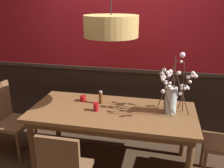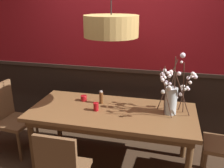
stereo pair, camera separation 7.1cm
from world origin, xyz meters
name	(u,v)px [view 2 (the right image)]	position (x,y,z in m)	size (l,w,h in m)	color
ground_plane	(112,163)	(0.00, 0.00, 0.00)	(24.00, 24.00, 0.00)	#422D1E
back_wall	(125,50)	(0.00, 0.79, 1.31)	(5.34, 0.14, 2.63)	black
dining_table	(112,116)	(0.00, 0.00, 0.66)	(1.95, 0.89, 0.74)	brown
chair_head_west_end	(9,115)	(-1.40, -0.02, 0.52)	(0.47, 0.48, 0.96)	brown
chair_far_side_right	(141,103)	(0.25, 0.84, 0.51)	(0.42, 0.43, 0.88)	brown
chair_far_side_left	(109,97)	(-0.25, 0.86, 0.54)	(0.42, 0.45, 0.98)	brown
vase_with_blossoms	(172,96)	(0.67, 0.08, 0.96)	(0.40, 0.42, 0.72)	silver
candle_holder_nearer_center	(84,98)	(-0.42, 0.19, 0.78)	(0.08, 0.08, 0.07)	#9E0F14
candle_holder_nearer_edge	(96,107)	(-0.18, -0.05, 0.79)	(0.07, 0.07, 0.10)	#9E0F14
condiment_bottle	(101,97)	(-0.18, 0.16, 0.82)	(0.05, 0.05, 0.17)	brown
pendant_lamp	(111,26)	(-0.01, 0.02, 1.72)	(0.58, 0.58, 1.02)	tan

